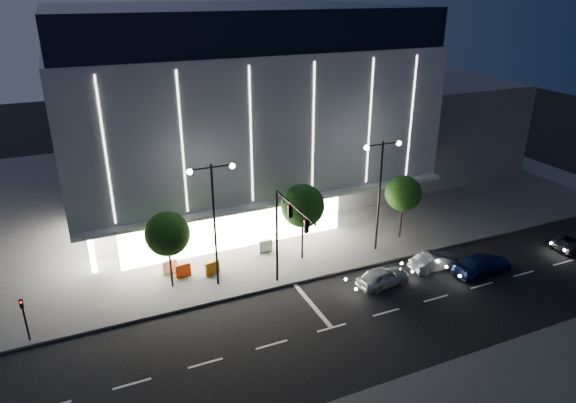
# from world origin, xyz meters

# --- Properties ---
(ground) EXTENTS (160.00, 160.00, 0.00)m
(ground) POSITION_xyz_m (0.00, 0.00, 0.00)
(ground) COLOR black
(ground) RESTS_ON ground
(sidewalk_museum) EXTENTS (70.00, 40.00, 0.15)m
(sidewalk_museum) POSITION_xyz_m (5.00, 24.00, 0.07)
(sidewalk_museum) COLOR #474747
(sidewalk_museum) RESTS_ON ground
(museum) EXTENTS (30.00, 25.80, 18.00)m
(museum) POSITION_xyz_m (2.98, 22.31, 9.27)
(museum) COLOR #4C4C51
(museum) RESTS_ON ground
(annex_building) EXTENTS (16.00, 20.00, 10.00)m
(annex_building) POSITION_xyz_m (26.00, 24.00, 5.00)
(annex_building) COLOR #4C4C51
(annex_building) RESTS_ON ground
(traffic_mast) EXTENTS (0.33, 5.89, 7.07)m
(traffic_mast) POSITION_xyz_m (1.00, 3.34, 5.03)
(traffic_mast) COLOR black
(traffic_mast) RESTS_ON ground
(street_lamp_west) EXTENTS (3.16, 0.36, 9.00)m
(street_lamp_west) POSITION_xyz_m (-3.00, 6.00, 5.96)
(street_lamp_west) COLOR black
(street_lamp_west) RESTS_ON ground
(street_lamp_east) EXTENTS (3.16, 0.36, 9.00)m
(street_lamp_east) POSITION_xyz_m (10.00, 6.00, 5.96)
(street_lamp_east) COLOR black
(street_lamp_east) RESTS_ON ground
(ped_signal_far) EXTENTS (0.22, 0.24, 3.00)m
(ped_signal_far) POSITION_xyz_m (-15.00, 4.50, 1.89)
(ped_signal_far) COLOR black
(ped_signal_far) RESTS_ON ground
(tree_left) EXTENTS (3.02, 3.02, 5.72)m
(tree_left) POSITION_xyz_m (-5.97, 7.02, 4.03)
(tree_left) COLOR black
(tree_left) RESTS_ON ground
(tree_mid) EXTENTS (3.25, 3.25, 6.15)m
(tree_mid) POSITION_xyz_m (4.03, 7.02, 4.33)
(tree_mid) COLOR black
(tree_mid) RESTS_ON ground
(tree_right) EXTENTS (2.91, 2.91, 5.51)m
(tree_right) POSITION_xyz_m (13.03, 7.02, 3.88)
(tree_right) COLOR black
(tree_right) RESTS_ON ground
(car_lead) EXTENTS (4.15, 2.06, 1.36)m
(car_lead) POSITION_xyz_m (7.61, 1.37, 0.68)
(car_lead) COLOR silver
(car_lead) RESTS_ON ground
(car_second) EXTENTS (3.97, 1.47, 1.30)m
(car_second) POSITION_xyz_m (12.39, 1.75, 0.65)
(car_second) COLOR #94969B
(car_second) RESTS_ON ground
(car_third) EXTENTS (4.97, 2.28, 1.41)m
(car_third) POSITION_xyz_m (15.21, -0.10, 0.70)
(car_third) COLOR navy
(car_third) RESTS_ON ground
(barrier_a) EXTENTS (1.12, 0.33, 1.00)m
(barrier_a) POSITION_xyz_m (-4.99, 7.99, 0.65)
(barrier_a) COLOR red
(barrier_a) RESTS_ON sidewalk_museum
(barrier_b) EXTENTS (1.12, 0.40, 1.00)m
(barrier_b) POSITION_xyz_m (-5.77, 8.91, 0.65)
(barrier_b) COLOR silver
(barrier_b) RESTS_ON sidewalk_museum
(barrier_c) EXTENTS (1.13, 0.50, 1.00)m
(barrier_c) POSITION_xyz_m (-2.99, 7.47, 0.65)
(barrier_c) COLOR #C6620B
(barrier_c) RESTS_ON sidewalk_museum
(barrier_d) EXTENTS (1.10, 0.25, 1.00)m
(barrier_d) POSITION_xyz_m (1.79, 9.06, 0.65)
(barrier_d) COLOR beige
(barrier_d) RESTS_ON sidewalk_museum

